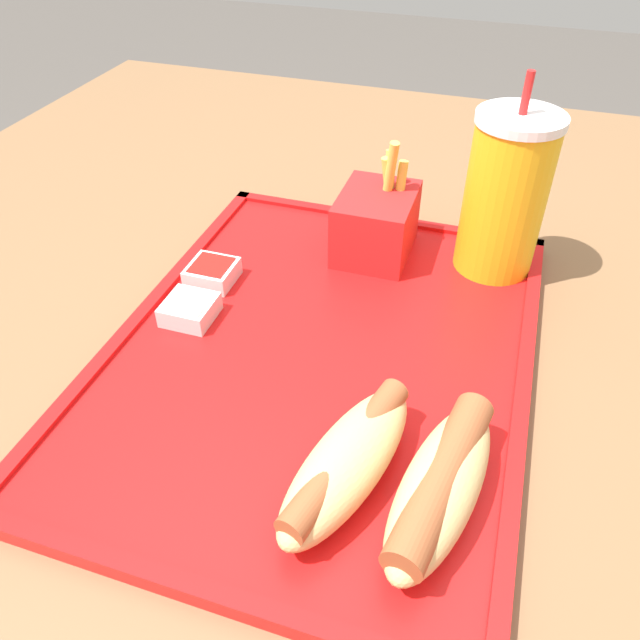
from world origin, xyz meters
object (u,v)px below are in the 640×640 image
(hot_dog_near, at_px, (347,461))
(sauce_cup_ketchup, at_px, (212,272))
(soda_cup, at_px, (505,195))
(sauce_cup_mayo, at_px, (190,309))
(hot_dog_far, at_px, (441,485))
(fries_carton, at_px, (376,222))

(hot_dog_near, relative_size, sauce_cup_ketchup, 3.59)
(soda_cup, relative_size, sauce_cup_ketchup, 4.39)
(sauce_cup_mayo, bearing_deg, sauce_cup_ketchup, -174.50)
(soda_cup, distance_m, sauce_cup_mayo, 0.30)
(soda_cup, distance_m, hot_dog_far, 0.29)
(fries_carton, height_order, sauce_cup_ketchup, fries_carton)
(sauce_cup_mayo, xyz_separation_m, sauce_cup_ketchup, (-0.06, -0.01, 0.00))
(soda_cup, bearing_deg, hot_dog_near, -12.47)
(fries_carton, relative_size, sauce_cup_mayo, 2.69)
(fries_carton, bearing_deg, hot_dog_near, 10.31)
(hot_dog_far, xyz_separation_m, sauce_cup_mayo, (-0.12, -0.24, -0.01))
(soda_cup, xyz_separation_m, sauce_cup_ketchup, (0.11, -0.25, -0.07))
(hot_dog_near, bearing_deg, sauce_cup_mayo, -124.85)
(sauce_cup_ketchup, bearing_deg, hot_dog_near, 45.52)
(hot_dog_far, height_order, hot_dog_near, hot_dog_far)
(hot_dog_far, height_order, sauce_cup_ketchup, hot_dog_far)
(soda_cup, height_order, hot_dog_far, soda_cup)
(hot_dog_far, distance_m, hot_dog_near, 0.06)
(hot_dog_far, bearing_deg, fries_carton, -158.25)
(sauce_cup_ketchup, bearing_deg, soda_cup, 113.81)
(hot_dog_near, height_order, sauce_cup_ketchup, hot_dog_near)
(hot_dog_near, distance_m, sauce_cup_ketchup, 0.26)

